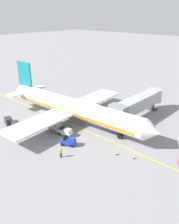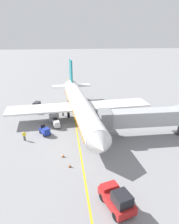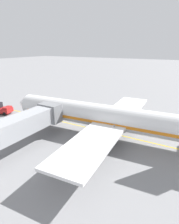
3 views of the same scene
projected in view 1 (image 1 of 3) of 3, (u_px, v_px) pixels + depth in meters
name	position (u px, v px, depth m)	size (l,w,h in m)	color
ground_plane	(64.00, 122.00, 49.28)	(400.00, 400.00, 0.00)	gray
gate_lead_in_line	(64.00, 122.00, 49.28)	(0.24, 80.00, 0.01)	gold
parked_airliner	(72.00, 107.00, 47.98)	(30.31, 37.35, 10.63)	white
jet_bridge	(139.00, 103.00, 49.61)	(16.56, 3.50, 4.98)	#A8AAAF
baggage_tug_lead	(66.00, 132.00, 43.50)	(1.69, 2.68, 1.62)	silver
baggage_tug_trailing	(69.00, 141.00, 40.30)	(2.21, 2.77, 1.62)	#1E339E
baggage_cart_front	(16.00, 125.00, 45.59)	(1.89, 2.97, 1.58)	#4C4C51
baggage_cart_second_in_train	(8.00, 121.00, 47.35)	(1.89, 2.97, 1.58)	#4C4C51
ground_crew_wing_walker	(61.00, 152.00, 36.83)	(0.73, 0.29, 1.69)	#232328
ground_crew_loader	(51.00, 120.00, 47.90)	(0.69, 0.39, 1.69)	#232328
safety_cone_nose_left	(134.00, 157.00, 36.68)	(0.36, 0.36, 0.59)	black
safety_cone_nose_right	(117.00, 153.00, 37.72)	(0.36, 0.36, 0.59)	black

